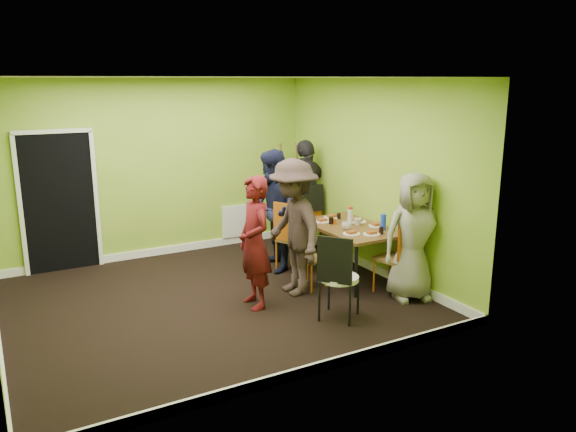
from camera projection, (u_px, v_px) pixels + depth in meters
name	position (u px, v px, depth m)	size (l,w,h in m)	color
ground	(214.00, 300.00, 7.26)	(5.00, 5.00, 0.00)	black
room_walls	(209.00, 226.00, 7.05)	(5.04, 4.54, 2.82)	#7EA42A
dining_table	(351.00, 230.00, 7.96)	(0.90, 1.50, 0.75)	black
chair_left_far	(291.00, 233.00, 8.15)	(0.58, 0.58, 1.06)	#C15B12
chair_left_near	(306.00, 253.00, 7.53)	(0.48, 0.48, 0.90)	#C15B12
chair_back_end	(311.00, 205.00, 9.14)	(0.45, 0.54, 1.10)	#C15B12
chair_front_end	(399.00, 253.00, 7.34)	(0.51, 0.51, 1.01)	#C15B12
chair_bentwood	(338.00, 274.00, 6.51)	(0.58, 0.57, 1.05)	black
easel	(295.00, 194.00, 9.55)	(0.72, 0.67, 1.79)	brown
plate_near_left	(322.00, 221.00, 8.20)	(0.24, 0.24, 0.01)	white
plate_near_right	(352.00, 234.00, 7.54)	(0.23, 0.23, 0.01)	white
plate_far_back	(332.00, 217.00, 8.43)	(0.24, 0.24, 0.01)	white
plate_far_front	(372.00, 234.00, 7.52)	(0.23, 0.23, 0.01)	white
plate_wall_back	(357.00, 221.00, 8.19)	(0.26, 0.26, 0.01)	white
plate_wall_front	(377.00, 226.00, 7.95)	(0.23, 0.23, 0.01)	white
thermos	(350.00, 217.00, 7.98)	(0.07, 0.07, 0.24)	white
blue_bottle	(383.00, 222.00, 7.73)	(0.08, 0.08, 0.22)	blue
orange_bottle	(335.00, 222.00, 8.03)	(0.04, 0.04, 0.09)	#C15B12
glass_mid	(331.00, 220.00, 8.07)	(0.07, 0.07, 0.10)	black
glass_back	(339.00, 216.00, 8.36)	(0.06, 0.06, 0.09)	black
glass_front	(381.00, 230.00, 7.54)	(0.06, 0.06, 0.10)	black
cup_a	(347.00, 226.00, 7.75)	(0.14, 0.14, 0.11)	white
cup_b	(358.00, 222.00, 7.98)	(0.11, 0.11, 0.10)	white
person_standing	(255.00, 242.00, 6.88)	(0.60, 0.40, 1.66)	#500D11
person_left_far	(273.00, 211.00, 8.21)	(0.87, 0.68, 1.80)	black
person_left_near	(294.00, 228.00, 7.30)	(1.16, 0.67, 1.80)	#312420
person_back_end	(307.00, 195.00, 9.29)	(1.07, 0.45, 1.83)	black
person_front_end	(413.00, 237.00, 7.13)	(0.81, 0.53, 1.66)	gray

